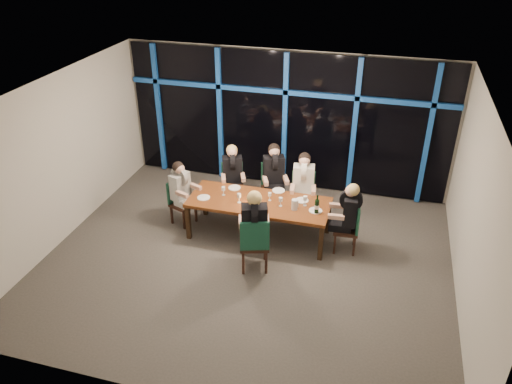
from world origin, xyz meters
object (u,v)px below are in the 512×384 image
at_px(chair_end_left, 180,199).
at_px(diner_near_mid, 254,218).
at_px(chair_far_right, 303,193).
at_px(chair_near_mid, 254,242).
at_px(diner_far_left, 232,168).
at_px(wine_bottle, 317,206).
at_px(diner_end_left, 181,184).
at_px(chair_end_right, 351,226).
at_px(dining_table, 259,204).
at_px(diner_far_mid, 274,168).
at_px(water_pitcher, 295,205).
at_px(diner_far_right, 304,178).
at_px(chair_far_mid, 273,184).
at_px(chair_far_left, 233,183).
at_px(diner_end_right, 348,208).

relative_size(chair_end_left, diner_near_mid, 0.88).
height_order(chair_far_right, chair_end_left, chair_far_right).
bearing_deg(chair_end_left, diner_near_mid, -98.34).
distance_m(chair_near_mid, diner_far_left, 2.17).
distance_m(chair_end_left, wine_bottle, 2.73).
bearing_deg(chair_near_mid, diner_end_left, -48.90).
xyz_separation_m(chair_end_right, diner_near_mid, (-1.52, -0.94, 0.48)).
relative_size(dining_table, wine_bottle, 7.21).
distance_m(diner_far_mid, water_pitcher, 1.29).
bearing_deg(diner_far_right, diner_end_left, -170.05).
distance_m(diner_far_mid, diner_far_right, 0.67).
relative_size(chair_far_right, diner_near_mid, 0.96).
relative_size(dining_table, diner_far_left, 2.84).
distance_m(chair_far_mid, water_pitcher, 1.40).
bearing_deg(diner_far_right, chair_far_right, 90.00).
bearing_deg(chair_end_right, water_pitcher, -88.76).
xyz_separation_m(dining_table, chair_end_left, (-1.61, 0.07, -0.18)).
height_order(dining_table, diner_far_mid, diner_far_mid).
bearing_deg(chair_far_mid, diner_end_left, -169.19).
xyz_separation_m(chair_far_left, chair_far_right, (1.48, -0.08, 0.02)).
distance_m(dining_table, diner_far_right, 1.06).
height_order(chair_far_right, diner_far_left, diner_far_left).
height_order(chair_end_left, water_pitcher, water_pitcher).
xyz_separation_m(diner_far_mid, water_pitcher, (0.65, -1.11, -0.10)).
xyz_separation_m(chair_end_right, chair_near_mid, (-1.49, -1.02, 0.07)).
relative_size(dining_table, diner_near_mid, 2.57).
bearing_deg(chair_end_left, chair_far_mid, -37.09).
bearing_deg(diner_near_mid, water_pitcher, -138.70).
height_order(chair_end_right, wine_bottle, wine_bottle).
bearing_deg(chair_near_mid, chair_end_left, -48.53).
xyz_separation_m(chair_end_left, wine_bottle, (2.70, -0.20, 0.39)).
relative_size(chair_far_mid, chair_near_mid, 0.95).
relative_size(diner_end_right, diner_near_mid, 0.89).
height_order(dining_table, diner_end_left, diner_end_left).
bearing_deg(diner_far_mid, wine_bottle, -69.92).
bearing_deg(diner_far_mid, diner_end_right, -55.44).
bearing_deg(diner_end_left, diner_far_right, -50.23).
bearing_deg(chair_far_left, diner_end_left, -150.08).
bearing_deg(dining_table, diner_far_right, 49.27).
bearing_deg(chair_end_right, chair_far_mid, -127.19).
bearing_deg(diner_far_left, chair_end_right, -41.09).
bearing_deg(chair_far_left, diner_far_mid, -18.48).
distance_m(diner_far_mid, diner_end_left, 1.85).
height_order(diner_far_mid, diner_end_right, diner_far_mid).
height_order(chair_near_mid, water_pitcher, chair_near_mid).
bearing_deg(chair_near_mid, chair_far_right, -120.89).
bearing_deg(diner_end_left, diner_far_mid, -37.78).
height_order(diner_far_left, diner_end_left, diner_far_left).
height_order(diner_end_left, diner_end_right, diner_end_right).
relative_size(chair_far_mid, chair_far_right, 1.02).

